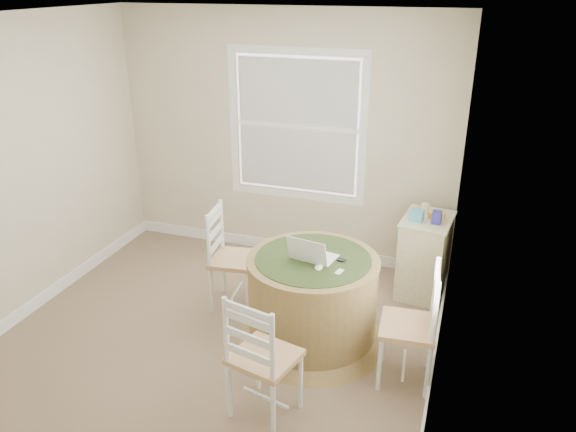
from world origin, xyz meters
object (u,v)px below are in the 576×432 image
(laptop, at_px, (313,255))
(chair_right, at_px, (408,326))
(chair_left, at_px, (235,259))
(corner_chest, at_px, (424,256))
(round_table, at_px, (312,296))
(chair_near, at_px, (265,356))

(laptop, bearing_deg, chair_right, 172.69)
(chair_left, bearing_deg, corner_chest, -71.00)
(round_table, distance_m, chair_left, 0.89)
(laptop, bearing_deg, chair_left, -11.00)
(round_table, height_order, chair_left, chair_left)
(chair_near, distance_m, chair_right, 1.11)
(corner_chest, bearing_deg, round_table, -119.87)
(chair_near, bearing_deg, chair_left, -44.57)
(chair_right, xyz_separation_m, laptop, (-0.81, 0.25, 0.33))
(chair_right, height_order, laptop, laptop)
(chair_near, distance_m, corner_chest, 2.20)
(chair_right, bearing_deg, corner_chest, 176.35)
(chair_left, bearing_deg, chair_right, -115.78)
(chair_near, xyz_separation_m, laptop, (0.06, 0.93, 0.33))
(round_table, xyz_separation_m, corner_chest, (0.79, 1.09, -0.03))
(chair_left, xyz_separation_m, chair_right, (1.64, -0.57, 0.00))
(chair_left, height_order, corner_chest, chair_left)
(round_table, distance_m, chair_right, 0.85)
(laptop, distance_m, corner_chest, 1.41)
(chair_right, bearing_deg, round_table, -112.21)
(laptop, bearing_deg, chair_near, 96.13)
(chair_right, bearing_deg, chair_near, -56.69)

